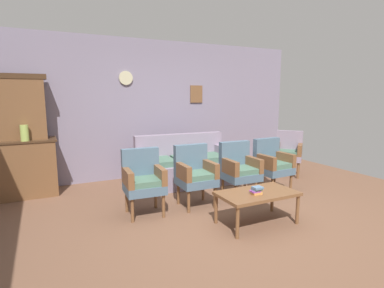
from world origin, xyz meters
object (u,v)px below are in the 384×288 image
(vase_on_cabinet, at_px, (24,133))
(floral_couch, at_px, (185,166))
(coffee_table, at_px, (257,195))
(wingback_chair_by_fireplace, at_px, (289,151))
(armchair_by_doorway, at_px, (195,173))
(armchair_near_couch_end, at_px, (272,163))
(book_stack_on_table, at_px, (257,190))
(armchair_row_middle, at_px, (239,168))
(side_cabinet, at_px, (19,168))
(armchair_near_cabinet, at_px, (143,179))

(vase_on_cabinet, distance_m, floral_couch, 2.70)
(coffee_table, bearing_deg, wingback_chair_by_fireplace, 38.56)
(armchair_by_doorway, distance_m, coffee_table, 1.04)
(armchair_near_couch_end, bearing_deg, coffee_table, -137.82)
(armchair_near_couch_end, relative_size, book_stack_on_table, 6.51)
(floral_couch, bearing_deg, vase_on_cabinet, 173.06)
(armchair_by_doorway, relative_size, coffee_table, 0.90)
(wingback_chair_by_fireplace, bearing_deg, armchair_by_doorway, -163.79)
(armchair_row_middle, distance_m, book_stack_on_table, 1.06)
(armchair_near_couch_end, xyz_separation_m, coffee_table, (-1.07, -0.97, -0.12))
(vase_on_cabinet, distance_m, wingback_chair_by_fireplace, 4.83)
(vase_on_cabinet, xyz_separation_m, wingback_chair_by_fireplace, (4.75, -0.68, -0.56))
(book_stack_on_table, bearing_deg, armchair_near_couch_end, 42.40)
(armchair_by_doorway, relative_size, armchair_row_middle, 1.00)
(floral_couch, relative_size, armchair_row_middle, 1.98)
(armchair_by_doorway, height_order, armchair_near_couch_end, same)
(vase_on_cabinet, bearing_deg, wingback_chair_by_fireplace, -8.15)
(side_cabinet, distance_m, coffee_table, 3.76)
(armchair_by_doorway, height_order, book_stack_on_table, armchair_by_doorway)
(side_cabinet, bearing_deg, armchair_row_middle, -27.62)
(wingback_chair_by_fireplace, bearing_deg, armchair_near_cabinet, -167.75)
(armchair_by_doorway, distance_m, armchair_near_couch_end, 1.48)
(armchair_near_cabinet, distance_m, coffee_table, 1.54)
(armchair_row_middle, distance_m, coffee_table, 0.99)
(side_cabinet, height_order, vase_on_cabinet, vase_on_cabinet)
(armchair_near_cabinet, relative_size, wingback_chair_by_fireplace, 1.00)
(armchair_row_middle, relative_size, book_stack_on_table, 6.51)
(floral_couch, bearing_deg, book_stack_on_table, -90.07)
(armchair_near_couch_end, distance_m, wingback_chair_by_fireplace, 1.26)
(armchair_near_cabinet, xyz_separation_m, coffee_table, (1.19, -0.97, -0.12))
(armchair_by_doorway, bearing_deg, wingback_chair_by_fireplace, 16.21)
(armchair_by_doorway, xyz_separation_m, coffee_table, (0.41, -0.95, -0.12))
(floral_couch, bearing_deg, armchair_row_middle, -69.96)
(floral_couch, xyz_separation_m, wingback_chair_by_fireplace, (2.17, -0.37, 0.17))
(vase_on_cabinet, xyz_separation_m, book_stack_on_table, (2.58, -2.43, -0.58))
(floral_couch, bearing_deg, armchair_near_cabinet, -136.24)
(armchair_near_cabinet, distance_m, wingback_chair_by_fireplace, 3.38)
(side_cabinet, height_order, floral_couch, side_cabinet)
(armchair_row_middle, bearing_deg, floral_couch, 110.04)
(vase_on_cabinet, xyz_separation_m, floral_couch, (2.58, -0.31, -0.73))
(side_cabinet, relative_size, armchair_row_middle, 1.28)
(vase_on_cabinet, relative_size, coffee_table, 0.25)
(floral_couch, height_order, book_stack_on_table, floral_couch)
(side_cabinet, relative_size, floral_couch, 0.65)
(side_cabinet, distance_m, armchair_by_doorway, 2.85)
(armchair_by_doorway, bearing_deg, armchair_near_cabinet, 178.93)
(armchair_by_doorway, bearing_deg, vase_on_cabinet, 147.68)
(vase_on_cabinet, height_order, floral_couch, vase_on_cabinet)
(wingback_chair_by_fireplace, relative_size, coffee_table, 0.90)
(vase_on_cabinet, bearing_deg, armchair_by_doorway, -32.32)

